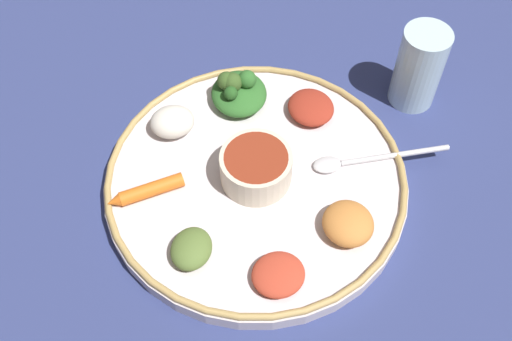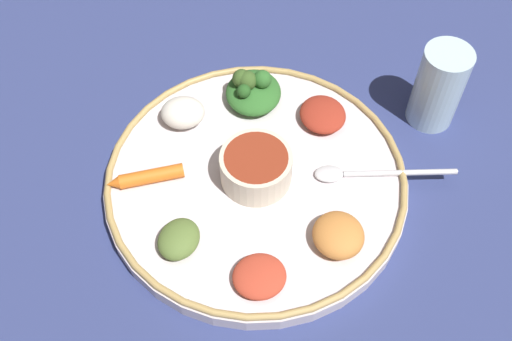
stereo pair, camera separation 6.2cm
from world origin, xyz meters
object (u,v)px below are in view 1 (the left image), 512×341
Objects in this scene: drinking_glass at (418,71)px; spoon at (360,160)px; center_bowl at (256,167)px; greens_pile at (238,91)px; carrot_near_spoon at (147,191)px.

spoon is at bearing -140.83° from drinking_glass.
greens_pile is at bearing 83.91° from center_bowl.
greens_pile is at bearing 37.66° from carrot_near_spoon.
drinking_glass reaches higher than spoon.
greens_pile reaches higher than center_bowl.
greens_pile is at bearing 129.60° from spoon.
greens_pile is at bearing 169.28° from drinking_glass.
center_bowl is 0.12m from greens_pile.
center_bowl is at bearing -96.09° from greens_pile.
carrot_near_spoon is 0.81× the size of drinking_glass.
greens_pile reaches higher than spoon.
spoon is at bearing -6.20° from carrot_near_spoon.
spoon is 0.25m from carrot_near_spoon.
center_bowl is 0.25m from drinking_glass.
spoon is at bearing -50.40° from greens_pile.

